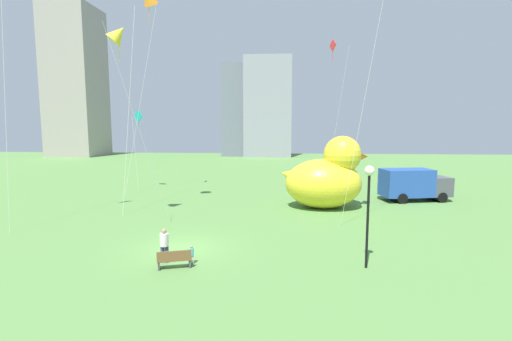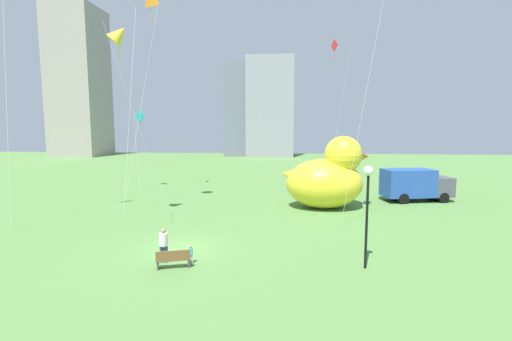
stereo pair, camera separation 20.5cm
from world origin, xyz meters
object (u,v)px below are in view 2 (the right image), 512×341
(kite_red, at_px, (335,54))
(kite_teal, at_px, (140,119))
(person_child, at_px, (191,254))
(box_truck, at_px, (415,185))
(kite_yellow, at_px, (119,35))
(giant_inflatable_duck, at_px, (327,178))
(lamppost, at_px, (368,191))
(kite_green, at_px, (152,8))
(park_bench, at_px, (173,259))
(person_adult, at_px, (164,244))

(kite_red, xyz_separation_m, kite_teal, (-20.16, -3.90, -6.92))
(person_child, height_order, box_truck, box_truck)
(kite_red, relative_size, kite_yellow, 1.18)
(kite_red, relative_size, kite_teal, 1.91)
(giant_inflatable_duck, bearing_deg, kite_teal, 158.09)
(box_truck, bearing_deg, giant_inflatable_duck, -156.61)
(lamppost, relative_size, kite_red, 0.31)
(lamppost, bearing_deg, box_truck, 65.04)
(kite_yellow, distance_m, kite_green, 11.44)
(giant_inflatable_duck, distance_m, kite_green, 21.97)
(giant_inflatable_duck, height_order, box_truck, giant_inflatable_duck)
(kite_yellow, bearing_deg, kite_red, 47.35)
(kite_red, bearing_deg, lamppost, -93.02)
(kite_red, height_order, kite_yellow, kite_red)
(lamppost, distance_m, kite_red, 26.41)
(kite_yellow, relative_size, kite_green, 0.69)
(box_truck, xyz_separation_m, kite_red, (-6.33, 7.82, 12.85))
(person_child, relative_size, lamppost, 0.19)
(person_child, distance_m, kite_teal, 23.95)
(park_bench, distance_m, person_child, 0.94)
(park_bench, xyz_separation_m, person_child, (0.65, 0.67, 0.03))
(person_adult, height_order, person_child, person_adult)
(kite_yellow, bearing_deg, kite_teal, 107.59)
(box_truck, height_order, kite_red, kite_red)
(park_bench, xyz_separation_m, giant_inflatable_duck, (8.53, 13.64, 2.02))
(park_bench, xyz_separation_m, kite_red, (10.26, 24.95, 13.82))
(giant_inflatable_duck, distance_m, kite_teal, 20.44)
(kite_teal, bearing_deg, park_bench, -64.83)
(park_bench, height_order, person_child, person_child)
(box_truck, distance_m, kite_yellow, 26.59)
(giant_inflatable_duck, bearing_deg, kite_green, 164.58)
(person_adult, height_order, giant_inflatable_duck, giant_inflatable_duck)
(kite_yellow, bearing_deg, person_adult, -54.40)
(box_truck, height_order, kite_green, kite_green)
(giant_inflatable_duck, xyz_separation_m, kite_red, (1.74, 11.31, 11.80))
(park_bench, relative_size, kite_green, 0.09)
(person_adult, bearing_deg, park_bench, -47.29)
(giant_inflatable_duck, height_order, kite_green, kite_green)
(kite_red, bearing_deg, box_truck, -51.00)
(box_truck, bearing_deg, lamppost, -114.96)
(lamppost, relative_size, kite_yellow, 0.36)
(box_truck, height_order, kite_yellow, kite_yellow)
(kite_teal, bearing_deg, giant_inflatable_duck, -21.91)
(park_bench, distance_m, person_adult, 1.15)
(lamppost, height_order, box_truck, lamppost)
(kite_teal, relative_size, kite_green, 0.43)
(park_bench, relative_size, person_child, 1.79)
(person_child, height_order, kite_red, kite_red)
(park_bench, distance_m, box_truck, 23.87)
(person_child, distance_m, kite_green, 25.33)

